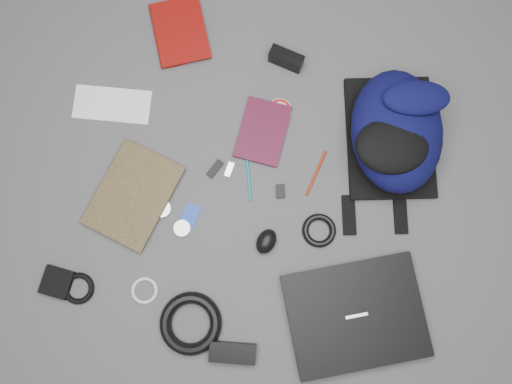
% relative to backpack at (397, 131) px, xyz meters
% --- Properties ---
extents(ground, '(4.00, 4.00, 0.00)m').
position_rel_backpack_xyz_m(ground, '(-0.38, -0.26, -0.09)').
color(ground, '#4F4F51').
rests_on(ground, ground).
extents(backpack, '(0.39, 0.49, 0.18)m').
position_rel_backpack_xyz_m(backpack, '(0.00, 0.00, 0.00)').
color(backpack, black).
rests_on(backpack, ground).
extents(laptop, '(0.49, 0.44, 0.04)m').
position_rel_backpack_xyz_m(laptop, '(-0.00, -0.56, -0.07)').
color(laptop, black).
rests_on(laptop, ground).
extents(textbook_red, '(0.25, 0.28, 0.02)m').
position_rel_backpack_xyz_m(textbook_red, '(-0.81, 0.16, -0.08)').
color(textbook_red, '#730806').
rests_on(textbook_red, ground).
extents(comic_book, '(0.28, 0.34, 0.02)m').
position_rel_backpack_xyz_m(comic_book, '(-0.85, -0.33, -0.08)').
color(comic_book, '#9B820B').
rests_on(comic_book, ground).
extents(envelope, '(0.26, 0.14, 0.00)m').
position_rel_backpack_xyz_m(envelope, '(-0.89, -0.09, -0.09)').
color(envelope, white).
rests_on(envelope, ground).
extents(dvd_case, '(0.15, 0.21, 0.02)m').
position_rel_backpack_xyz_m(dvd_case, '(-0.40, -0.07, -0.08)').
color(dvd_case, '#3D0B1E').
rests_on(dvd_case, ground).
extents(compact_camera, '(0.12, 0.06, 0.06)m').
position_rel_backpack_xyz_m(compact_camera, '(-0.38, 0.18, -0.06)').
color(compact_camera, black).
rests_on(compact_camera, ground).
extents(sticker_disc, '(0.10, 0.10, 0.00)m').
position_rel_backpack_xyz_m(sticker_disc, '(-0.36, 0.01, -0.09)').
color(sticker_disc, silver).
rests_on(sticker_disc, ground).
extents(pen_teal, '(0.05, 0.14, 0.01)m').
position_rel_backpack_xyz_m(pen_teal, '(-0.41, -0.22, -0.08)').
color(pen_teal, '#0E7F7F').
rests_on(pen_teal, ground).
extents(pen_red, '(0.04, 0.15, 0.01)m').
position_rel_backpack_xyz_m(pen_red, '(-0.20, -0.16, -0.08)').
color(pen_red, '#99200B').
rests_on(pen_red, ground).
extents(id_badge, '(0.06, 0.08, 0.00)m').
position_rel_backpack_xyz_m(id_badge, '(-0.56, -0.38, -0.09)').
color(id_badge, '#1844BA').
rests_on(id_badge, ground).
extents(usb_black, '(0.05, 0.06, 0.01)m').
position_rel_backpack_xyz_m(usb_black, '(-0.52, -0.22, -0.08)').
color(usb_black, black).
rests_on(usb_black, ground).
extents(usb_silver, '(0.02, 0.05, 0.01)m').
position_rel_backpack_xyz_m(usb_silver, '(-0.47, -0.21, -0.08)').
color(usb_silver, silver).
rests_on(usb_silver, ground).
extents(key_fob, '(0.04, 0.05, 0.01)m').
position_rel_backpack_xyz_m(key_fob, '(-0.30, -0.24, -0.08)').
color(key_fob, black).
rests_on(key_fob, ground).
extents(mouse, '(0.08, 0.09, 0.04)m').
position_rel_backpack_xyz_m(mouse, '(-0.31, -0.41, -0.07)').
color(mouse, black).
rests_on(mouse, ground).
extents(headphone_left, '(0.07, 0.07, 0.01)m').
position_rel_backpack_xyz_m(headphone_left, '(-0.65, -0.38, -0.08)').
color(headphone_left, silver).
rests_on(headphone_left, ground).
extents(headphone_right, '(0.07, 0.07, 0.01)m').
position_rel_backpack_xyz_m(headphone_right, '(-0.57, -0.42, -0.08)').
color(headphone_right, '#A8A8AA').
rests_on(headphone_right, ground).
extents(cable_coil, '(0.11, 0.11, 0.02)m').
position_rel_backpack_xyz_m(cable_coil, '(-0.16, -0.34, -0.08)').
color(cable_coil, black).
rests_on(cable_coil, ground).
extents(power_brick, '(0.15, 0.08, 0.03)m').
position_rel_backpack_xyz_m(power_brick, '(-0.34, -0.75, -0.07)').
color(power_brick, black).
rests_on(power_brick, ground).
extents(power_cord_coil, '(0.24, 0.24, 0.04)m').
position_rel_backpack_xyz_m(power_cord_coil, '(-0.48, -0.69, -0.07)').
color(power_cord_coil, black).
rests_on(power_cord_coil, ground).
extents(pouch, '(0.09, 0.09, 0.02)m').
position_rel_backpack_xyz_m(pouch, '(-0.90, -0.67, -0.08)').
color(pouch, black).
rests_on(pouch, ground).
extents(earbud_coil, '(0.13, 0.13, 0.02)m').
position_rel_backpack_xyz_m(earbud_coil, '(-0.84, -0.67, -0.08)').
color(earbud_coil, black).
rests_on(earbud_coil, ground).
extents(white_cable_coil, '(0.09, 0.09, 0.01)m').
position_rel_backpack_xyz_m(white_cable_coil, '(-0.64, -0.63, -0.08)').
color(white_cable_coil, silver).
rests_on(white_cable_coil, ground).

